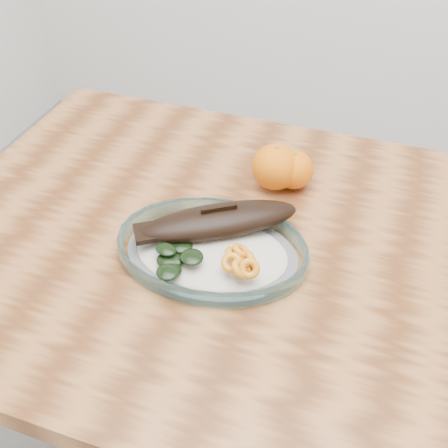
# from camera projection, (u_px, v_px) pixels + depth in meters

# --- Properties ---
(dining_table) EXTENTS (1.20, 0.80, 0.75)m
(dining_table) POSITION_uv_depth(u_px,v_px,m) (269.00, 290.00, 0.99)
(dining_table) COLOR #5E3116
(dining_table) RESTS_ON ground
(plated_meal) EXTENTS (0.60, 0.60, 0.08)m
(plated_meal) POSITION_uv_depth(u_px,v_px,m) (212.00, 246.00, 0.91)
(plated_meal) COLOR white
(plated_meal) RESTS_ON dining_table
(orange_left) EXTENTS (0.09, 0.09, 0.09)m
(orange_left) POSITION_uv_depth(u_px,v_px,m) (275.00, 167.00, 1.03)
(orange_left) COLOR #E75804
(orange_left) RESTS_ON dining_table
(orange_right) EXTENTS (0.07, 0.07, 0.07)m
(orange_right) POSITION_uv_depth(u_px,v_px,m) (294.00, 170.00, 1.04)
(orange_right) COLOR #E75804
(orange_right) RESTS_ON dining_table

